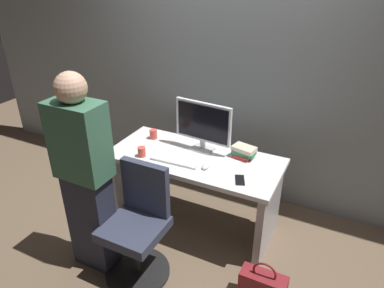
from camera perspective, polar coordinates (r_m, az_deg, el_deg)
The scene contains 13 objects.
ground_plane at distance 3.54m, azimuth 0.37°, elevation -12.52°, with size 9.00×9.00×0.00m, color brown.
wall_back at distance 3.51m, azimuth 6.24°, elevation 14.61°, with size 6.40×0.10×3.00m, color gray.
desk at distance 3.23m, azimuth 0.40°, elevation -5.50°, with size 1.52×0.68×0.74m.
office_chair at distance 2.85m, azimuth -8.62°, elevation -13.18°, with size 0.52×0.52×0.94m.
person_at_desk at distance 2.77m, azimuth -16.81°, elevation -5.03°, with size 0.40×0.24×1.64m.
monitor at distance 3.11m, azimuth 1.77°, elevation 3.23°, with size 0.54×0.16×0.46m.
keyboard at distance 3.04m, azimuth -2.66°, elevation -2.64°, with size 0.43×0.13×0.02m, color white.
mouse at distance 2.94m, azimuth 2.24°, elevation -3.58°, with size 0.06×0.10×0.03m, color white.
cup_near_keyboard at distance 3.13m, azimuth -8.10°, elevation -1.26°, with size 0.07×0.07×0.09m, color #D84C3F.
cup_by_monitor at distance 3.43m, azimuth -6.23°, elevation 1.59°, with size 0.07×0.07×0.09m, color #D84C3F.
book_stack at distance 3.11m, azimuth 8.29°, elevation -1.24°, with size 0.22×0.16×0.10m.
cell_phone at distance 2.81m, azimuth 7.70°, elevation -5.76°, with size 0.07×0.14×0.01m, color black.
handbag at distance 2.85m, azimuth 11.27°, elevation -21.70°, with size 0.34×0.14×0.38m.
Camera 1 is at (1.19, -2.43, 2.27)m, focal length 33.17 mm.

